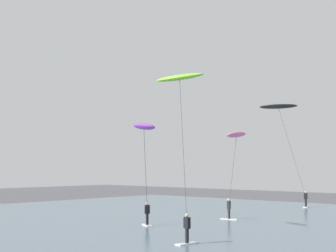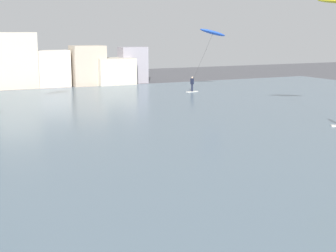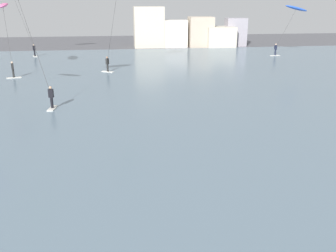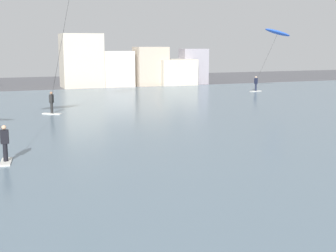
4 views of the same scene
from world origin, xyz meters
TOP-DOWN VIEW (x-y plane):
  - kitesurfer_lime at (-10.51, 25.49)m, footprint 4.48×3.98m
  - kitesurfer_pink at (-14.48, 37.38)m, footprint 2.38×4.48m
  - kitesurfer_purple at (-13.85, 25.75)m, footprint 4.32×3.99m
  - kitesurfer_black at (-16.73, 48.99)m, footprint 4.75×3.31m

SIDE VIEW (x-z plane):
  - kitesurfer_purple at x=-13.85m, z-range 2.50..9.69m
  - kitesurfer_pink at x=-14.48m, z-range 2.80..10.07m
  - kitesurfer_lime at x=-10.51m, z-range 3.95..14.03m
  - kitesurfer_black at x=-16.73m, z-range 4.57..15.36m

